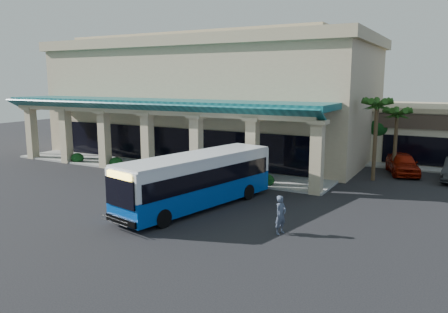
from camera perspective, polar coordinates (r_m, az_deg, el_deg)
The scene contains 10 objects.
ground at distance 26.53m, azimuth -4.09°, elevation -5.83°, with size 110.00×110.00×0.00m, color black.
main_building at distance 43.39m, azimuth -1.62°, elevation 7.92°, with size 30.80×14.80×11.35m, color tan, non-canonical shape.
arcade at distance 35.98m, azimuth -9.01°, elevation 2.87°, with size 30.00×6.20×5.70m, color #0D494F, non-canonical shape.
palm_0 at distance 33.11m, azimuth 19.17°, elevation 2.62°, with size 2.40×2.40×6.60m, color #194011, non-canonical shape.
palm_1 at distance 35.96m, azimuth 21.52°, elevation 2.38°, with size 2.40×2.40×5.80m, color #194011, non-canonical shape.
palm_2 at distance 46.05m, azimuth -23.74°, elevation 3.99°, with size 2.40×2.40×6.20m, color #194011, non-canonical shape.
broadleaf_tree at distance 41.21m, azimuth 19.62°, elevation 2.68°, with size 2.60×2.60×4.81m, color black, non-canonical shape.
transit_bus at distance 24.83m, azimuth -3.51°, elevation -3.26°, with size 2.56×11.01×3.07m, color #053FA1, non-canonical shape.
pedestrian at distance 20.94m, azimuth 7.42°, elevation -7.57°, with size 0.68×0.44×1.85m, color #414C61.
car_silver at distance 36.52m, azimuth 22.28°, elevation -0.85°, with size 1.97×4.89×1.67m, color maroon.
Camera 1 is at (13.88, -21.43, 7.19)m, focal length 35.00 mm.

